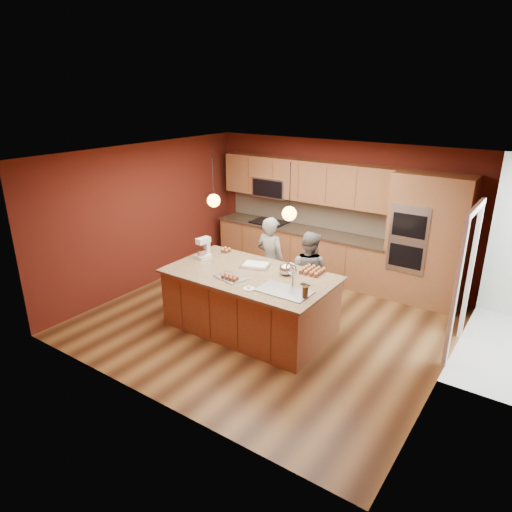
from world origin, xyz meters
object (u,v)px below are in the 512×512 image
Objects in this scene: mixing_bowl at (286,269)px; person_right at (308,274)px; island at (251,301)px; stand_mixer at (203,249)px; person_left at (271,261)px.

person_right is at bearing 89.18° from mixing_bowl.
island is 7.39× the size of stand_mixer.
person_left reaches higher than mixing_bowl.
person_left is 1.20m from stand_mixer.
mixing_bowl is at bearing 30.56° from island.
person_left is 0.74m from person_right.
person_left reaches higher than person_right.
island is 1.77× the size of person_right.
person_left is at bearing 136.15° from mixing_bowl.
person_right is 1.79m from stand_mixer.
person_left reaches higher than island.
person_right is (0.74, 0.00, -0.06)m from person_left.
person_right is 6.60× the size of mixing_bowl.
island is 1.63× the size of person_left.
stand_mixer is 1.58× the size of mixing_bowl.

